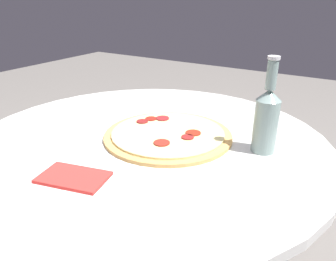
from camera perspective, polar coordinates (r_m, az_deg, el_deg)
table at (r=1.02m, az=-3.41°, el=-9.02°), size 1.03×1.03×0.68m
pizza at (r=0.95m, az=-0.00°, el=-0.67°), size 0.37×0.37×0.02m
beer_bottle at (r=0.87m, az=16.78°, el=2.19°), size 0.06×0.06×0.25m
napkin at (r=0.78m, az=-16.15°, el=-7.83°), size 0.17×0.13×0.01m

